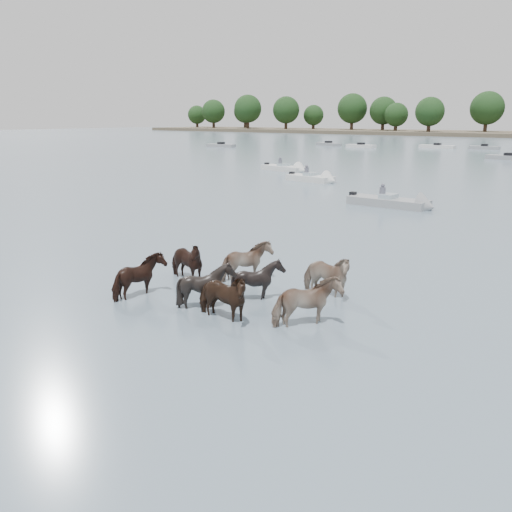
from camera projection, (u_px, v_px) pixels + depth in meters
The scene contains 7 objects.
ground at pixel (179, 303), 15.45m from camera, with size 400.00×400.00×0.00m, color slate.
shoreline at pixel (359, 131), 171.92m from camera, with size 160.00×30.00×1.00m, color #4C4233.
pony_herd at pixel (235, 281), 15.60m from camera, with size 6.99×4.82×1.51m.
motorboat_a at pixel (317, 179), 43.81m from camera, with size 4.74×2.12×1.92m.
motorboat_b at pixel (400, 204), 31.59m from camera, with size 5.40×1.75×1.92m.
motorboat_f at pixel (289, 169), 52.31m from camera, with size 5.56×2.60×1.92m.
treeline at pixel (356, 111), 170.25m from camera, with size 148.09×22.52×12.53m.
Camera 1 is at (10.60, -10.30, 5.19)m, focal length 37.85 mm.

